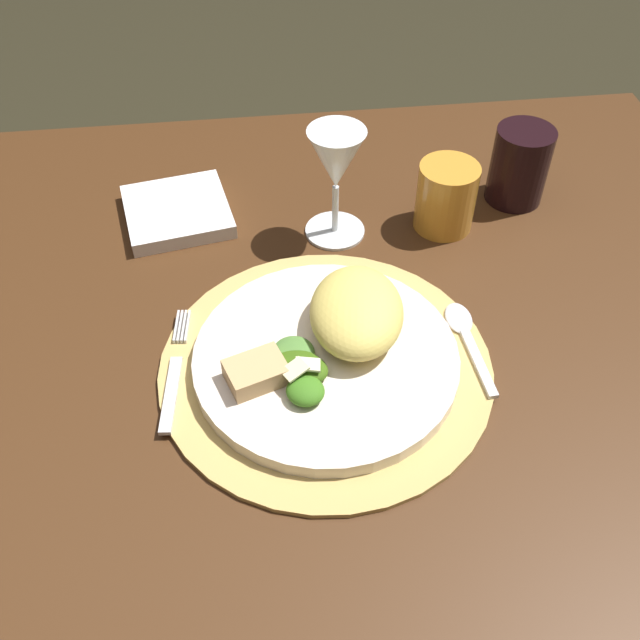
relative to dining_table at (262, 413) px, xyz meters
name	(u,v)px	position (x,y,z in m)	size (l,w,h in m)	color
ground_plane	(281,611)	(0.00, 0.00, -0.61)	(6.00, 6.00, 0.00)	black
dining_table	(262,413)	(0.00, 0.00, 0.00)	(1.24, 0.89, 0.75)	#422612
placemat	(326,366)	(0.07, -0.06, 0.15)	(0.34, 0.34, 0.01)	tan
dinner_plate	(326,359)	(0.07, -0.06, 0.16)	(0.27, 0.27, 0.02)	silver
pasta_serving	(357,312)	(0.11, -0.03, 0.19)	(0.13, 0.10, 0.05)	#DFC75E
salad_greens	(300,369)	(0.04, -0.08, 0.18)	(0.07, 0.11, 0.03)	#365912
bread_piece	(257,372)	(0.00, -0.08, 0.18)	(0.06, 0.04, 0.02)	tan
fork	(174,374)	(-0.08, -0.06, 0.15)	(0.03, 0.16, 0.00)	silver
spoon	(464,331)	(0.22, -0.03, 0.15)	(0.03, 0.13, 0.01)	silver
napkin	(177,212)	(-0.08, 0.21, 0.16)	(0.13, 0.13, 0.02)	silver
wine_glass	(336,165)	(0.11, 0.16, 0.24)	(0.07, 0.07, 0.14)	silver
amber_tumbler	(446,197)	(0.25, 0.16, 0.19)	(0.07, 0.07, 0.09)	#CA872D
dark_tumbler	(519,165)	(0.35, 0.20, 0.20)	(0.07, 0.07, 0.10)	black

